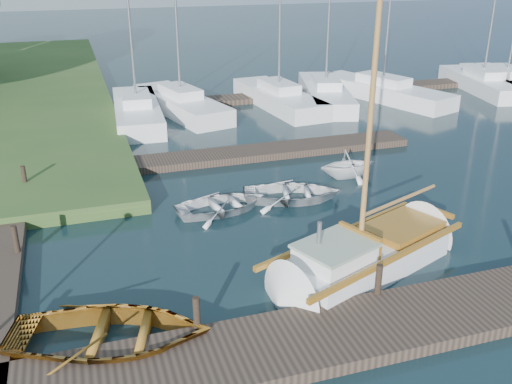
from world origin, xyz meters
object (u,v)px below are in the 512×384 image
object	(u,v)px
mooring_post_4	(16,239)
mooring_post_1	(197,313)
marina_boat_4	(383,89)
marina_boat_7	(506,80)
marina_boat_3	(325,92)
mooring_post_5	(24,177)
mooring_post_2	(379,280)
dinghy	(110,330)
tender_a	(222,202)
tender_c	(292,191)
sailboat	(368,256)
tender_d	(348,162)
marina_boat_1	(181,102)
marina_boat_6	(483,82)
marina_boat_2	(279,96)
marina_boat_0	(137,109)

from	to	relation	value
mooring_post_4	mooring_post_1	bearing A→B (deg)	-51.34
marina_boat_4	marina_boat_7	xyz separation A→B (m)	(8.73, -0.14, 0.01)
marina_boat_3	mooring_post_5	bearing A→B (deg)	136.71
mooring_post_4	marina_boat_4	xyz separation A→B (m)	(19.43, 14.01, -0.13)
mooring_post_2	dinghy	bearing A→B (deg)	177.30
mooring_post_4	marina_boat_3	size ratio (longest dim) A/B	0.07
tender_a	tender_c	bearing A→B (deg)	-94.14
dinghy	tender_a	xyz separation A→B (m)	(4.17, 6.21, -0.13)
sailboat	tender_d	distance (m)	6.91
tender_c	sailboat	bearing A→B (deg)	-161.30
marina_boat_1	marina_boat_3	world-z (taller)	marina_boat_3
marina_boat_6	sailboat	bearing A→B (deg)	145.90
mooring_post_5	marina_boat_6	bearing A→B (deg)	18.84
tender_c	marina_boat_2	size ratio (longest dim) A/B	0.33
sailboat	marina_boat_0	world-z (taller)	marina_boat_0
marina_boat_4	marina_boat_7	world-z (taller)	marina_boat_7
marina_boat_6	marina_boat_4	bearing A→B (deg)	101.18
mooring_post_5	marina_boat_4	distance (m)	21.42
mooring_post_2	marina_boat_0	size ratio (longest dim) A/B	0.07
marina_boat_2	sailboat	bearing A→B (deg)	161.76
marina_boat_4	marina_boat_6	distance (m)	7.09
mooring_post_4	sailboat	bearing A→B (deg)	-20.02
sailboat	marina_boat_3	distance (m)	19.05
mooring_post_2	marina_boat_0	distance (m)	19.10
marina_boat_6	marina_boat_7	size ratio (longest dim) A/B	0.83
dinghy	marina_boat_6	size ratio (longest dim) A/B	0.44
sailboat	tender_a	xyz separation A→B (m)	(-2.84, 4.84, -0.02)
dinghy	marina_boat_3	size ratio (longest dim) A/B	0.40
mooring_post_4	tender_a	size ratio (longest dim) A/B	0.26
sailboat	marina_boat_0	xyz separation A→B (m)	(-4.11, 17.11, 0.22)
mooring_post_1	mooring_post_2	size ratio (longest dim) A/B	1.00
mooring_post_1	marina_boat_0	world-z (taller)	marina_boat_0
mooring_post_2	tender_a	size ratio (longest dim) A/B	0.26
marina_boat_6	marina_boat_2	bearing A→B (deg)	100.02
mooring_post_1	tender_c	bearing A→B (deg)	53.81
mooring_post_4	tender_a	xyz separation A→B (m)	(6.30, 1.51, -0.38)
mooring_post_1	tender_c	distance (m)	8.25
marina_boat_0	marina_boat_7	size ratio (longest dim) A/B	0.89
mooring_post_4	sailboat	world-z (taller)	sailboat
marina_boat_1	marina_boat_2	size ratio (longest dim) A/B	1.03
mooring_post_5	tender_a	distance (m)	7.21
dinghy	tender_d	xyz separation A→B (m)	(9.60, 7.77, 0.14)
mooring_post_5	marina_boat_3	bearing A→B (deg)	30.70
dinghy	marina_boat_1	world-z (taller)	marina_boat_1
sailboat	tender_a	distance (m)	5.61
marina_boat_0	marina_boat_7	distance (m)	23.14
mooring_post_4	marina_boat_4	world-z (taller)	marina_boat_4
marina_boat_4	marina_boat_6	size ratio (longest dim) A/B	1.13
marina_boat_1	tender_a	bearing A→B (deg)	160.83
mooring_post_2	marina_boat_6	size ratio (longest dim) A/B	0.08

